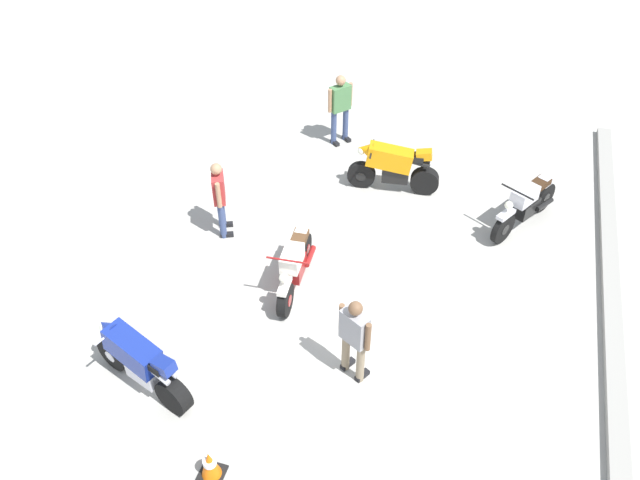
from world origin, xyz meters
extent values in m
plane|color=#ADAAA3|center=(0.00, 0.00, 0.00)|extent=(40.00, 40.00, 0.00)
cube|color=gray|center=(0.00, 4.60, 0.07)|extent=(14.00, 0.30, 0.15)
cylinder|color=black|center=(2.67, -3.04, 0.30)|extent=(0.35, 0.62, 0.60)
cylinder|color=black|center=(3.12, -1.76, 0.30)|extent=(0.41, 0.64, 0.60)
cylinder|color=silver|center=(2.67, -3.04, 0.30)|extent=(0.24, 0.26, 0.21)
cylinder|color=silver|center=(3.12, -1.76, 0.30)|extent=(0.24, 0.26, 0.21)
cube|color=silver|center=(2.91, -2.35, 0.40)|extent=(0.45, 0.62, 0.32)
cube|color=navy|center=(2.86, -2.49, 0.80)|extent=(0.67, 1.05, 0.57)
cone|color=navy|center=(2.69, -2.98, 0.95)|extent=(0.44, 0.45, 0.39)
cube|color=black|center=(2.99, -2.12, 0.87)|extent=(0.44, 0.65, 0.12)
cube|color=navy|center=(3.09, -1.83, 0.95)|extent=(0.32, 0.40, 0.23)
cylinder|color=silver|center=(3.00, -1.85, 0.77)|extent=(0.22, 0.40, 0.17)
cylinder|color=silver|center=(3.15, -1.91, 0.77)|extent=(0.22, 0.40, 0.17)
cylinder|color=silver|center=(2.73, -2.85, 0.97)|extent=(0.67, 0.27, 0.04)
sphere|color=silver|center=(2.66, -3.06, 0.90)|extent=(0.16, 0.16, 0.16)
cylinder|color=black|center=(-2.24, 2.57, 0.32)|extent=(0.62, 0.42, 0.64)
cylinder|color=black|center=(-3.50, 3.29, 0.32)|extent=(0.62, 0.42, 0.64)
cylinder|color=black|center=(-2.24, 2.57, 0.32)|extent=(0.26, 0.23, 0.22)
cylinder|color=black|center=(-3.50, 3.29, 0.32)|extent=(0.26, 0.23, 0.22)
cube|color=black|center=(-2.91, 2.95, 0.42)|extent=(0.63, 0.52, 0.32)
cube|color=silver|center=(-2.74, 2.86, 0.82)|extent=(0.64, 0.55, 0.30)
cube|color=silver|center=(-2.24, 2.57, 0.67)|extent=(0.46, 0.36, 0.08)
cube|color=#382314|center=(-3.13, 3.08, 0.84)|extent=(0.65, 0.52, 0.12)
cube|color=silver|center=(-3.39, 3.23, 0.82)|extent=(0.39, 0.35, 0.18)
cylinder|color=black|center=(-3.18, 3.30, 0.37)|extent=(0.54, 0.37, 0.16)
cylinder|color=black|center=(-2.45, 2.69, 1.07)|extent=(0.38, 0.63, 0.04)
sphere|color=silver|center=(-2.26, 2.58, 0.87)|extent=(0.16, 0.16, 0.16)
cylinder|color=black|center=(-3.21, -0.49, 0.30)|extent=(0.23, 0.62, 0.60)
cylinder|color=black|center=(-3.38, 0.85, 0.30)|extent=(0.30, 0.62, 0.60)
cylinder|color=black|center=(-3.21, -0.49, 0.30)|extent=(0.20, 0.23, 0.21)
cylinder|color=black|center=(-3.38, 0.85, 0.30)|extent=(0.20, 0.23, 0.21)
cube|color=black|center=(-3.30, 0.23, 0.40)|extent=(0.35, 0.59, 0.32)
cube|color=orange|center=(-3.28, 0.08, 0.80)|extent=(0.48, 1.02, 0.57)
cone|color=orange|center=(-3.22, -0.44, 0.95)|extent=(0.38, 0.39, 0.39)
cube|color=black|center=(-3.33, 0.48, 0.87)|extent=(0.33, 0.63, 0.12)
cube|color=orange|center=(-3.37, 0.77, 0.95)|extent=(0.26, 0.37, 0.23)
cylinder|color=black|center=(-3.44, 0.72, 0.77)|extent=(0.14, 0.40, 0.17)
cylinder|color=black|center=(-3.28, 0.73, 0.77)|extent=(0.14, 0.40, 0.17)
cylinder|color=black|center=(-3.23, -0.30, 0.97)|extent=(0.70, 0.12, 0.04)
sphere|color=silver|center=(-3.21, -0.52, 0.90)|extent=(0.16, 0.16, 0.16)
cylinder|color=black|center=(0.78, -0.83, 0.30)|extent=(0.61, 0.20, 0.60)
cylinder|color=black|center=(-0.57, -0.93, 0.30)|extent=(0.61, 0.20, 0.60)
cylinder|color=maroon|center=(0.78, -0.83, 0.30)|extent=(0.22, 0.19, 0.21)
cylinder|color=maroon|center=(-0.57, -0.93, 0.30)|extent=(0.22, 0.19, 0.21)
cube|color=maroon|center=(0.05, -0.88, 0.40)|extent=(0.58, 0.32, 0.32)
cube|color=white|center=(0.25, -0.87, 0.80)|extent=(0.58, 0.36, 0.30)
cube|color=white|center=(0.78, -0.83, 0.63)|extent=(0.45, 0.19, 0.08)
cube|color=#4C331E|center=(-0.19, -0.90, 0.82)|extent=(0.62, 0.30, 0.12)
cube|color=white|center=(-0.49, -0.92, 0.80)|extent=(0.34, 0.24, 0.18)
cylinder|color=maroon|center=(-0.36, -0.74, 0.35)|extent=(0.56, 0.15, 0.16)
cylinder|color=maroon|center=(0.58, -0.84, 1.05)|extent=(0.09, 0.70, 0.04)
sphere|color=silver|center=(0.80, -0.83, 0.85)|extent=(0.16, 0.16, 0.16)
cylinder|color=#384772|center=(-4.70, -1.54, 0.42)|extent=(0.18, 0.18, 0.84)
cube|color=black|center=(-4.66, -1.49, 0.04)|extent=(0.24, 0.26, 0.08)
cylinder|color=#384772|center=(-4.95, -1.32, 0.42)|extent=(0.18, 0.18, 0.84)
cube|color=black|center=(-4.91, -1.27, 0.04)|extent=(0.24, 0.26, 0.08)
cube|color=#4C7F4C|center=(-4.82, -1.43, 1.14)|extent=(0.50, 0.47, 0.59)
cylinder|color=tan|center=(-4.61, -1.61, 1.15)|extent=(0.13, 0.13, 0.56)
cylinder|color=tan|center=(-5.04, -1.25, 1.15)|extent=(0.13, 0.13, 0.56)
sphere|color=tan|center=(-4.82, -1.43, 1.58)|extent=(0.23, 0.23, 0.23)
cylinder|color=#384772|center=(-0.78, -2.67, 0.40)|extent=(0.17, 0.17, 0.80)
cube|color=black|center=(-0.81, -2.61, 0.04)|extent=(0.20, 0.28, 0.08)
cylinder|color=#384772|center=(-1.07, -2.80, 0.40)|extent=(0.17, 0.17, 0.80)
cube|color=black|center=(-1.09, -2.74, 0.04)|extent=(0.20, 0.28, 0.08)
cube|color=#B23333|center=(-0.93, -2.73, 1.08)|extent=(0.50, 0.39, 0.57)
cylinder|color=tan|center=(-0.68, -2.62, 1.10)|extent=(0.12, 0.12, 0.53)
cylinder|color=tan|center=(-1.17, -2.84, 1.10)|extent=(0.12, 0.12, 0.53)
sphere|color=tan|center=(-0.93, -2.73, 1.51)|extent=(0.22, 0.22, 0.22)
cylinder|color=gray|center=(1.80, 0.76, 0.40)|extent=(0.18, 0.18, 0.80)
cube|color=black|center=(1.74, 0.79, 0.04)|extent=(0.28, 0.21, 0.08)
cylinder|color=gray|center=(1.64, 0.48, 0.40)|extent=(0.18, 0.18, 0.80)
cube|color=black|center=(1.59, 0.51, 0.04)|extent=(0.28, 0.21, 0.08)
cube|color=#99999E|center=(1.72, 0.62, 1.08)|extent=(0.41, 0.50, 0.57)
cylinder|color=brown|center=(1.85, 0.85, 1.10)|extent=(0.12, 0.12, 0.53)
cylinder|color=brown|center=(1.59, 0.38, 1.10)|extent=(0.12, 0.12, 0.53)
sphere|color=brown|center=(1.72, 0.62, 1.50)|extent=(0.22, 0.22, 0.22)
cube|color=black|center=(3.97, -0.80, 0.01)|extent=(0.36, 0.36, 0.03)
cone|color=orange|center=(3.97, -0.80, 0.28)|extent=(0.28, 0.28, 0.50)
cylinder|color=white|center=(3.97, -0.80, 0.32)|extent=(0.19, 0.19, 0.08)
camera|label=1|loc=(8.05, 2.01, 8.40)|focal=36.65mm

